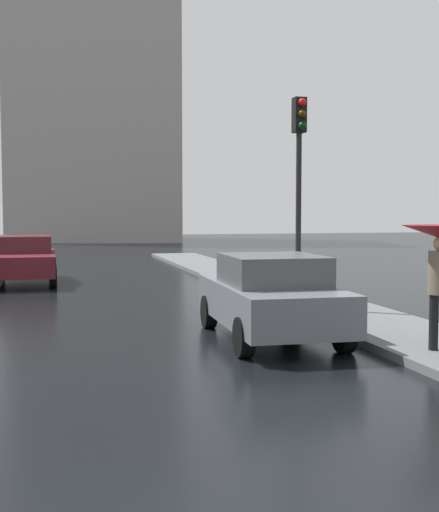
# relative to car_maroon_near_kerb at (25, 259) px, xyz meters

# --- Properties ---
(car_maroon_near_kerb) EXTENTS (1.91, 4.49, 1.49)m
(car_maroon_near_kerb) POSITION_rel_car_maroon_near_kerb_xyz_m (0.00, 0.00, 0.00)
(car_maroon_near_kerb) COLOR maroon
(car_maroon_near_kerb) RESTS_ON ground
(car_grey_far_ahead) EXTENTS (2.00, 4.16, 1.51)m
(car_grey_far_ahead) POSITION_rel_car_maroon_near_kerb_xyz_m (4.50, -10.69, -0.00)
(car_grey_far_ahead) COLOR slate
(car_grey_far_ahead) RESTS_ON ground
(traffic_light) EXTENTS (0.26, 0.39, 4.58)m
(traffic_light) POSITION_rel_car_maroon_near_kerb_xyz_m (5.99, -8.17, 2.52)
(traffic_light) COLOR black
(traffic_light) RESTS_ON sidewalk_strip
(distant_tower) EXTENTS (13.93, 11.65, 22.20)m
(distant_tower) POSITION_rel_car_maroon_near_kerb_xyz_m (4.70, 30.29, 10.32)
(distant_tower) COLOR #9E9993
(distant_tower) RESTS_ON ground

